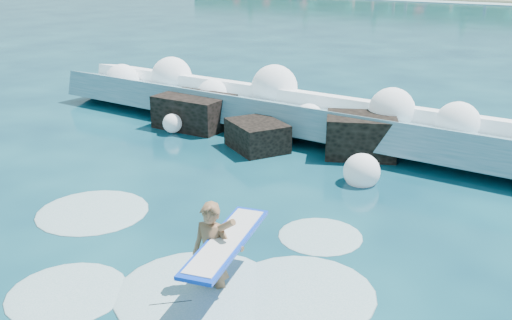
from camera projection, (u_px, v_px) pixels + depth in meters
The scene contains 6 objects.
ground at pixel (142, 228), 11.80m from camera, with size 200.00×200.00×0.00m, color #072A3D.
breaking_wave at pixel (292, 114), 18.24m from camera, with size 18.09×2.81×1.56m.
rock_cluster at pixel (261, 127), 17.33m from camera, with size 8.08×3.31×1.34m.
surfer_with_board at pixel (215, 253), 9.38m from camera, with size 1.28×3.03×1.89m.
wave_spray at pixel (271, 98), 18.48m from camera, with size 15.42×4.85×2.09m.
surf_foam at pixel (195, 274), 10.10m from camera, with size 8.92×6.04×0.14m.
Camera 1 is at (7.88, -7.52, 5.29)m, focal length 40.00 mm.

